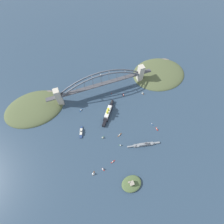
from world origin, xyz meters
TOP-DOWN VIEW (x-y plane):
  - ground_plane at (0.00, 0.00)m, footprint 1400.00×1400.00m
  - harbor_arch_bridge at (0.00, -0.00)m, footprint 290.60×15.96m
  - headland_west_shore at (-182.99, -3.66)m, footprint 158.60×131.66m
  - headland_east_shore at (182.07, -9.76)m, footprint 150.87×113.21m
  - ocean_liner at (9.37, 75.45)m, footprint 53.85×67.08m
  - naval_cruiser at (-38.29, 181.83)m, footprint 74.36×19.78m
  - harbor_ferry_steamer at (87.03, 101.42)m, footprint 14.37×30.05m
  - fort_island_mid_harbor at (21.99, 246.23)m, footprint 40.94×31.01m
  - seaplane_taxiing_near_bridge at (-14.48, -55.81)m, footprint 8.31×8.39m
  - small_boat_0 at (4.27, 140.09)m, footprint 11.66×5.96m
  - small_boat_1 at (41.36, 192.23)m, footprint 9.95×3.80m
  - small_boat_2 at (-50.55, 34.58)m, footprint 2.19×7.64m
  - small_boat_3 at (-81.30, 141.57)m, footprint 2.78×8.10m
  - small_boat_4 at (-85.90, 157.40)m, footprint 2.26×9.26m
  - small_boat_5 at (11.79, 164.20)m, footprint 5.78×5.02m
  - small_boat_6 at (66.32, 199.16)m, footprint 5.74×7.69m
  - small_boat_7 at (43.57, 132.46)m, footprint 7.32×5.94m
  - small_boat_8 at (87.86, 200.87)m, footprint 7.26×8.65m
  - small_boat_9 at (-101.62, 48.99)m, footprint 5.55×7.08m
  - small_boat_10 at (71.78, 40.95)m, footprint 8.69×7.77m
  - channel_marker_buoy at (-22.09, 17.64)m, footprint 2.20×2.20m

SIDE VIEW (x-z plane):
  - ground_plane at x=0.00m, z-range 0.00..0.00m
  - headland_west_shore at x=-182.99m, z-range -9.98..9.98m
  - headland_east_shore at x=182.07m, z-range -11.98..11.98m
  - small_boat_3 at x=-81.30m, z-range -0.26..1.52m
  - small_boat_1 at x=41.36m, z-range -0.29..1.78m
  - small_boat_0 at x=4.27m, z-range -0.33..1.88m
  - small_boat_10 at x=71.78m, z-range -0.34..1.94m
  - small_boat_2 at x=-50.55m, z-range -0.35..1.95m
  - small_boat_4 at x=-85.90m, z-range -0.32..2.05m
  - channel_marker_buoy at x=-22.09m, z-range -0.26..2.49m
  - seaplane_taxiing_near_bridge at x=-14.48m, z-range -0.55..4.04m
  - harbor_ferry_steamer at x=87.03m, z-range -1.53..6.17m
  - naval_cruiser at x=-38.29m, z-range -5.72..11.74m
  - small_boat_5 at x=11.79m, z-range -0.20..6.61m
  - small_boat_6 at x=66.32m, z-range -0.22..7.42m
  - fort_island_mid_harbor at x=21.99m, z-range -3.74..11.11m
  - small_boat_7 at x=43.57m, z-range -0.34..8.33m
  - small_boat_9 at x=-101.62m, z-range -0.31..8.62m
  - small_boat_8 at x=87.86m, z-range -0.32..8.73m
  - ocean_liner at x=9.37m, z-range -4.44..16.71m
  - harbor_arch_bridge at x=0.00m, z-range -4.69..62.92m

